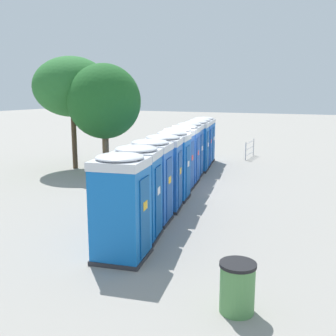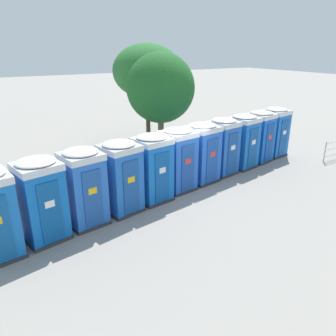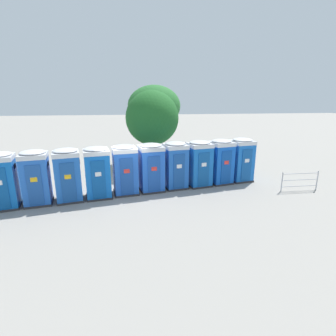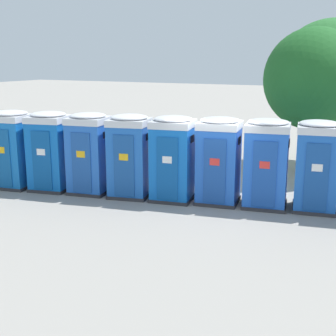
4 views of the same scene
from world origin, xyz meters
The scene contains 14 objects.
ground_plane centered at (0.00, 0.00, 0.00)m, with size 120.00×120.00×0.00m, color gray.
portapotty_1 centered at (-5.31, -1.26, 1.28)m, with size 1.43×1.43×2.54m.
portapotty_2 centered at (-3.98, -0.98, 1.28)m, with size 1.37×1.39×2.54m.
portapotty_3 centered at (-2.63, -0.76, 1.28)m, with size 1.43×1.44×2.54m.
portapotty_4 centered at (-1.29, -0.51, 1.28)m, with size 1.40×1.39×2.54m.
portapotty_5 centered at (0.03, -0.17, 1.28)m, with size 1.38×1.37×2.54m.
portapotty_6 centered at (1.37, 0.08, 1.28)m, with size 1.42×1.40×2.54m.
portapotty_7 centered at (2.71, 0.38, 1.28)m, with size 1.36×1.39×2.54m.
portapotty_8 centered at (4.06, 0.55, 1.28)m, with size 1.44×1.41×2.54m.
portapotty_9 centered at (5.40, 0.82, 1.28)m, with size 1.42×1.43×2.54m.
portapotty_10 centered at (6.73, 1.10, 1.28)m, with size 1.37×1.37×2.54m.
street_tree_0 centered at (2.10, 6.51, 4.15)m, with size 3.84×3.84×5.66m.
street_tree_1 centered at (1.79, 4.40, 3.45)m, with size 3.49×3.49×5.24m.
event_barrier centered at (9.15, -1.01, 0.57)m, with size 2.06×0.08×1.05m.
Camera 3 is at (0.47, -13.11, 4.86)m, focal length 28.00 mm.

